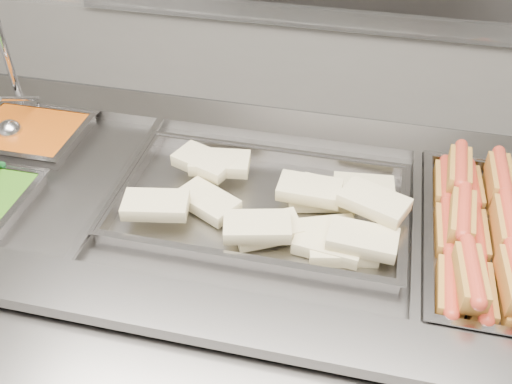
% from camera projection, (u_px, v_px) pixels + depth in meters
% --- Properties ---
extents(steam_counter, '(2.09, 0.93, 1.00)m').
position_uv_depth(steam_counter, '(239.00, 313.00, 1.86)').
color(steam_counter, slate).
rests_on(steam_counter, ground).
extents(sneeze_guard, '(1.83, 0.33, 0.49)m').
position_uv_depth(sneeze_guard, '(256.00, 16.00, 1.46)').
color(sneeze_guard, silver).
rests_on(sneeze_guard, steam_counter).
extents(pan_hotdogs, '(0.38, 0.61, 0.11)m').
position_uv_depth(pan_hotdogs, '(500.00, 249.00, 1.45)').
color(pan_hotdogs, '#979494').
rests_on(pan_hotdogs, steam_counter).
extents(pan_wraps, '(0.76, 0.45, 0.08)m').
position_uv_depth(pan_wraps, '(260.00, 208.00, 1.55)').
color(pan_wraps, '#979494').
rests_on(pan_wraps, steam_counter).
extents(pan_beans, '(0.33, 0.27, 0.11)m').
position_uv_depth(pan_beans, '(31.00, 142.00, 1.81)').
color(pan_beans, '#979494').
rests_on(pan_beans, steam_counter).
extents(hotdogs_in_buns, '(0.30, 0.58, 0.13)m').
position_uv_depth(hotdogs_in_buns, '(492.00, 234.00, 1.41)').
color(hotdogs_in_buns, '#AC7024').
rests_on(hotdogs_in_buns, pan_hotdogs).
extents(tortilla_wraps, '(0.73, 0.38, 0.11)m').
position_uv_depth(tortilla_wraps, '(290.00, 207.00, 1.49)').
color(tortilla_wraps, beige).
rests_on(tortilla_wraps, pan_wraps).
extents(ladle, '(0.08, 0.22, 0.16)m').
position_uv_depth(ladle, '(11.00, 129.00, 1.77)').
color(ladle, silver).
rests_on(ladle, pan_beans).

